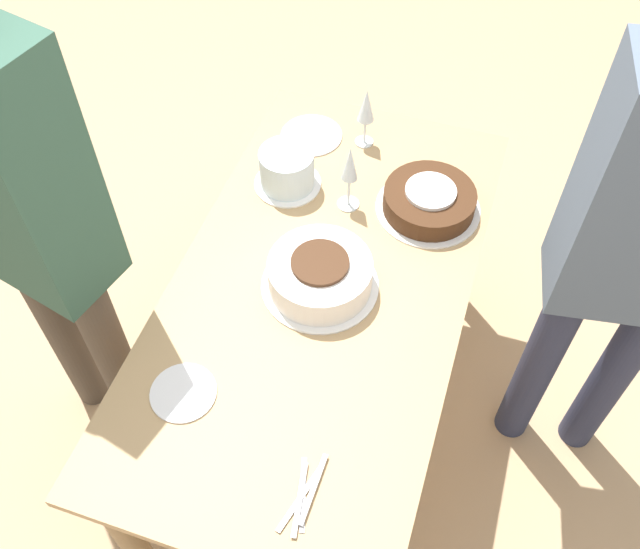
{
  "coord_description": "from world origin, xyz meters",
  "views": [
    {
      "loc": [
        -1.09,
        -0.36,
        2.31
      ],
      "look_at": [
        0.0,
        0.0,
        0.8
      ],
      "focal_mm": 40.0,
      "sensor_mm": 36.0,
      "label": 1
    }
  ],
  "objects_px": {
    "cake_front_chocolate": "(429,201)",
    "cake_center_white": "(319,273)",
    "wine_glass_far": "(366,108)",
    "person_watching": "(21,206)",
    "wine_glass_near": "(350,167)",
    "cake_back_decorated": "(287,169)"
  },
  "relations": [
    {
      "from": "person_watching",
      "to": "cake_center_white",
      "type": "bearing_deg",
      "value": 30.15
    },
    {
      "from": "cake_front_chocolate",
      "to": "person_watching",
      "type": "relative_size",
      "value": 0.18
    },
    {
      "from": "wine_glass_near",
      "to": "wine_glass_far",
      "type": "height_order",
      "value": "wine_glass_near"
    },
    {
      "from": "cake_front_chocolate",
      "to": "wine_glass_near",
      "type": "xyz_separation_m",
      "value": [
        -0.06,
        0.23,
        0.12
      ]
    },
    {
      "from": "cake_center_white",
      "to": "wine_glass_near",
      "type": "height_order",
      "value": "wine_glass_near"
    },
    {
      "from": "wine_glass_far",
      "to": "cake_center_white",
      "type": "bearing_deg",
      "value": -175.99
    },
    {
      "from": "cake_front_chocolate",
      "to": "person_watching",
      "type": "xyz_separation_m",
      "value": [
        -0.57,
        0.91,
        0.25
      ]
    },
    {
      "from": "cake_front_chocolate",
      "to": "cake_center_white",
      "type": "bearing_deg",
      "value": 148.89
    },
    {
      "from": "wine_glass_near",
      "to": "wine_glass_far",
      "type": "xyz_separation_m",
      "value": [
        0.27,
        0.03,
        -0.01
      ]
    },
    {
      "from": "cake_back_decorated",
      "to": "wine_glass_near",
      "type": "relative_size",
      "value": 0.91
    },
    {
      "from": "cake_center_white",
      "to": "cake_front_chocolate",
      "type": "height_order",
      "value": "cake_center_white"
    },
    {
      "from": "wine_glass_far",
      "to": "person_watching",
      "type": "relative_size",
      "value": 0.12
    },
    {
      "from": "cake_back_decorated",
      "to": "person_watching",
      "type": "xyz_separation_m",
      "value": [
        -0.54,
        0.48,
        0.23
      ]
    },
    {
      "from": "cake_front_chocolate",
      "to": "wine_glass_far",
      "type": "xyz_separation_m",
      "value": [
        0.22,
        0.26,
        0.1
      ]
    },
    {
      "from": "cake_front_chocolate",
      "to": "wine_glass_near",
      "type": "height_order",
      "value": "wine_glass_near"
    },
    {
      "from": "wine_glass_far",
      "to": "person_watching",
      "type": "height_order",
      "value": "person_watching"
    },
    {
      "from": "cake_center_white",
      "to": "wine_glass_near",
      "type": "relative_size",
      "value": 1.43
    },
    {
      "from": "cake_front_chocolate",
      "to": "cake_back_decorated",
      "type": "relative_size",
      "value": 1.52
    },
    {
      "from": "cake_center_white",
      "to": "wine_glass_far",
      "type": "bearing_deg",
      "value": 4.01
    },
    {
      "from": "wine_glass_far",
      "to": "person_watching",
      "type": "bearing_deg",
      "value": 140.55
    },
    {
      "from": "person_watching",
      "to": "wine_glass_near",
      "type": "bearing_deg",
      "value": 50.52
    },
    {
      "from": "cake_back_decorated",
      "to": "wine_glass_near",
      "type": "distance_m",
      "value": 0.22
    }
  ]
}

